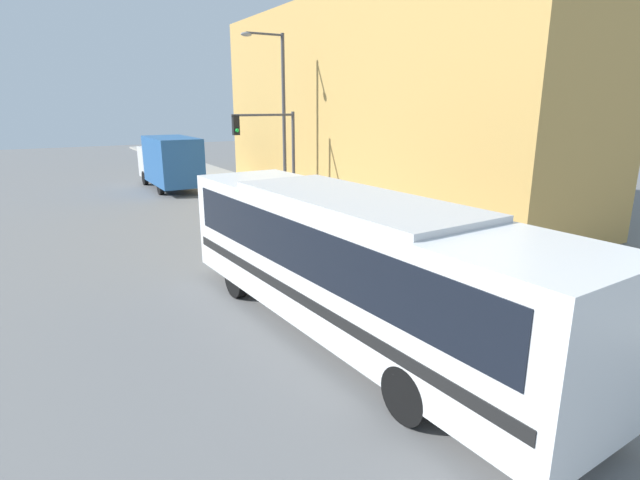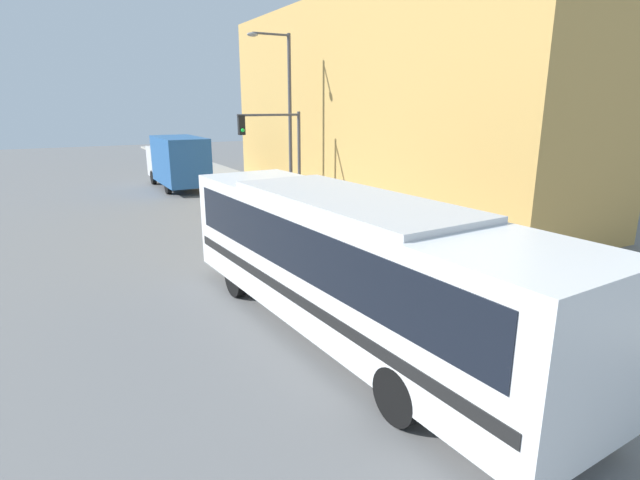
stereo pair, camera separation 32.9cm
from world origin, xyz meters
TOP-DOWN VIEW (x-y plane):
  - ground_plane at (0.00, 0.00)m, footprint 120.00×120.00m
  - sidewalk at (5.74, 20.00)m, footprint 2.47×70.00m
  - building_facade at (9.97, 13.64)m, footprint 6.00×25.28m
  - city_bus at (-0.52, -0.16)m, footprint 3.25×11.59m
  - delivery_truck at (1.18, 22.34)m, footprint 2.39×7.24m
  - fire_hydrant at (5.10, 5.52)m, footprint 0.24×0.32m
  - traffic_light_pole at (4.04, 13.62)m, footprint 3.28×0.35m
  - parking_meter at (5.10, 8.23)m, footprint 0.14×0.14m
  - street_lamp at (5.10, 14.82)m, footprint 2.29×0.28m

SIDE VIEW (x-z plane):
  - ground_plane at x=0.00m, z-range 0.00..0.00m
  - sidewalk at x=5.74m, z-range 0.00..0.17m
  - fire_hydrant at x=5.10m, z-range 0.17..0.87m
  - parking_meter at x=5.10m, z-range 0.41..1.81m
  - delivery_truck at x=1.18m, z-range 0.13..3.33m
  - city_bus at x=-0.52m, z-range 0.25..3.47m
  - traffic_light_pole at x=4.04m, z-range 1.06..5.64m
  - street_lamp at x=5.10m, z-range 0.83..9.15m
  - building_facade at x=9.97m, z-range 0.00..10.41m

